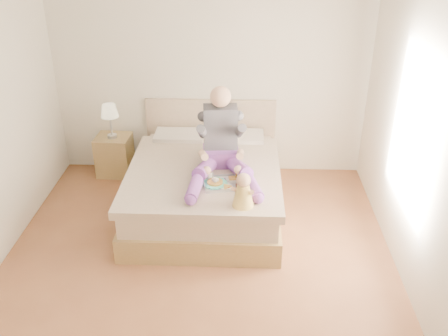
{
  "coord_description": "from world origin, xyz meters",
  "views": [
    {
      "loc": [
        0.43,
        -4.01,
        3.23
      ],
      "look_at": [
        0.23,
        0.73,
        0.72
      ],
      "focal_mm": 40.0,
      "sensor_mm": 36.0,
      "label": 1
    }
  ],
  "objects_px": {
    "nightstand": "(115,155)",
    "tray": "(223,182)",
    "adult": "(221,147)",
    "bed": "(206,184)",
    "baby": "(243,192)"
  },
  "relations": [
    {
      "from": "bed",
      "to": "baby",
      "type": "height_order",
      "value": "bed"
    },
    {
      "from": "bed",
      "to": "tray",
      "type": "bearing_deg",
      "value": -65.82
    },
    {
      "from": "bed",
      "to": "tray",
      "type": "distance_m",
      "value": 0.65
    },
    {
      "from": "adult",
      "to": "tray",
      "type": "distance_m",
      "value": 0.42
    },
    {
      "from": "nightstand",
      "to": "adult",
      "type": "xyz_separation_m",
      "value": [
        1.47,
        -0.97,
        0.61
      ]
    },
    {
      "from": "bed",
      "to": "baby",
      "type": "bearing_deg",
      "value": -64.1
    },
    {
      "from": "nightstand",
      "to": "adult",
      "type": "relative_size",
      "value": 0.47
    },
    {
      "from": "nightstand",
      "to": "bed",
      "type": "bearing_deg",
      "value": -29.1
    },
    {
      "from": "bed",
      "to": "baby",
      "type": "relative_size",
      "value": 6.13
    },
    {
      "from": "tray",
      "to": "baby",
      "type": "bearing_deg",
      "value": -73.71
    },
    {
      "from": "nightstand",
      "to": "tray",
      "type": "height_order",
      "value": "tray"
    },
    {
      "from": "bed",
      "to": "nightstand",
      "type": "distance_m",
      "value": 1.51
    },
    {
      "from": "adult",
      "to": "bed",
      "type": "bearing_deg",
      "value": 133.14
    },
    {
      "from": "nightstand",
      "to": "baby",
      "type": "height_order",
      "value": "baby"
    },
    {
      "from": "tray",
      "to": "baby",
      "type": "relative_size",
      "value": 1.35
    }
  ]
}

